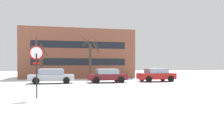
# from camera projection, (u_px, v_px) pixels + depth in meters

# --- Properties ---
(ground_plane) EXTENTS (120.00, 120.00, 0.00)m
(ground_plane) POSITION_uv_depth(u_px,v_px,m) (67.00, 93.00, 14.77)
(ground_plane) COLOR white
(road_surface) EXTENTS (80.00, 8.61, 0.00)m
(road_surface) POSITION_uv_depth(u_px,v_px,m) (65.00, 88.00, 17.98)
(road_surface) COLOR silver
(road_surface) RESTS_ON ground
(stop_sign) EXTENTS (0.75, 0.19, 2.81)m
(stop_sign) POSITION_uv_depth(u_px,v_px,m) (36.00, 61.00, 12.40)
(stop_sign) COLOR black
(stop_sign) RESTS_ON ground
(parked_car_silver) EXTENTS (4.32, 2.04, 1.44)m
(parked_car_silver) POSITION_uv_depth(u_px,v_px,m) (51.00, 76.00, 22.92)
(parked_car_silver) COLOR silver
(parked_car_silver) RESTS_ON ground
(parked_car_maroon) EXTENTS (3.90, 2.02, 1.41)m
(parked_car_maroon) POSITION_uv_depth(u_px,v_px,m) (107.00, 76.00, 23.99)
(parked_car_maroon) COLOR maroon
(parked_car_maroon) RESTS_ON ground
(parked_car_red) EXTENTS (3.94, 2.17, 1.45)m
(parked_car_red) POSITION_uv_depth(u_px,v_px,m) (156.00, 75.00, 25.53)
(parked_car_red) COLOR red
(parked_car_red) RESTS_ON ground
(tree_far_right) EXTENTS (1.80, 1.61, 4.92)m
(tree_far_right) POSITION_uv_depth(u_px,v_px,m) (41.00, 62.00, 25.99)
(tree_far_right) COLOR #423326
(tree_far_right) RESTS_ON ground
(tree_far_left) EXTENTS (2.22, 2.06, 5.24)m
(tree_far_left) POSITION_uv_depth(u_px,v_px,m) (91.00, 59.00, 27.21)
(tree_far_left) COLOR #423326
(tree_far_left) RESTS_ON ground
(building_far_left) EXTENTS (15.35, 10.27, 6.80)m
(building_far_left) POSITION_uv_depth(u_px,v_px,m) (76.00, 55.00, 35.52)
(building_far_left) COLOR brown
(building_far_left) RESTS_ON ground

